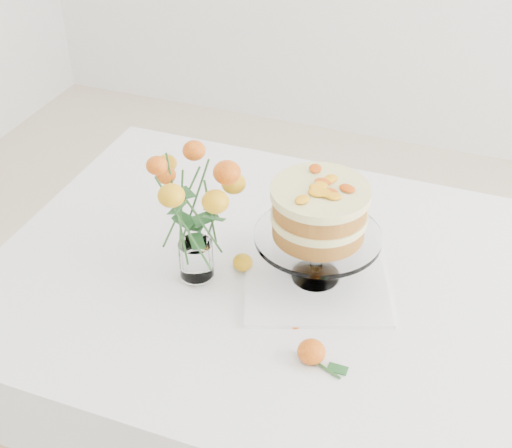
# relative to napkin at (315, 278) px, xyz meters

# --- Properties ---
(table) EXTENTS (1.43, 0.93, 0.76)m
(table) POSITION_rel_napkin_xyz_m (0.03, -0.00, -0.09)
(table) COLOR tan
(table) RESTS_ON ground
(napkin) EXTENTS (0.37, 0.37, 0.01)m
(napkin) POSITION_rel_napkin_xyz_m (0.00, 0.00, 0.00)
(napkin) COLOR white
(napkin) RESTS_ON table
(cake_stand) EXTENTS (0.26, 0.26, 0.23)m
(cake_stand) POSITION_rel_napkin_xyz_m (0.00, -0.00, 0.16)
(cake_stand) COLOR white
(cake_stand) RESTS_ON napkin
(rose_vase) EXTENTS (0.26, 0.26, 0.35)m
(rose_vase) POSITION_rel_napkin_xyz_m (-0.23, -0.08, 0.20)
(rose_vase) COLOR white
(rose_vase) RESTS_ON table
(loose_rose_near) EXTENTS (0.07, 0.04, 0.04)m
(loose_rose_near) POSITION_rel_napkin_xyz_m (-0.15, -0.02, 0.01)
(loose_rose_near) COLOR gold
(loose_rose_near) RESTS_ON table
(loose_rose_far) EXTENTS (0.09, 0.06, 0.04)m
(loose_rose_far) POSITION_rel_napkin_xyz_m (0.06, -0.22, 0.02)
(loose_rose_far) COLOR red
(loose_rose_far) RESTS_ON table
(stray_petal_a) EXTENTS (0.03, 0.02, 0.00)m
(stray_petal_a) POSITION_rel_napkin_xyz_m (-0.09, -0.10, -0.00)
(stray_petal_a) COLOR #FFA610
(stray_petal_a) RESTS_ON table
(stray_petal_b) EXTENTS (0.03, 0.02, 0.00)m
(stray_petal_b) POSITION_rel_napkin_xyz_m (0.01, -0.14, -0.00)
(stray_petal_b) COLOR #FFA610
(stray_petal_b) RESTS_ON table
(stray_petal_c) EXTENTS (0.03, 0.02, 0.00)m
(stray_petal_c) POSITION_rel_napkin_xyz_m (0.05, -0.18, -0.00)
(stray_petal_c) COLOR #FFA610
(stray_petal_c) RESTS_ON table
(stray_petal_d) EXTENTS (0.03, 0.02, 0.00)m
(stray_petal_d) POSITION_rel_napkin_xyz_m (-0.23, -0.05, -0.00)
(stray_petal_d) COLOR #FFA610
(stray_petal_d) RESTS_ON table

